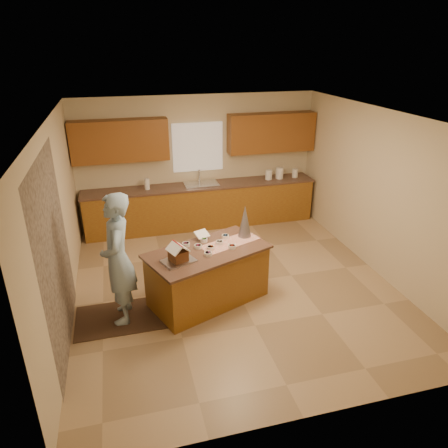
{
  "coord_description": "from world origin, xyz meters",
  "views": [
    {
      "loc": [
        -1.63,
        -5.61,
        3.65
      ],
      "look_at": [
        -0.1,
        0.2,
        1.0
      ],
      "focal_mm": 33.22,
      "sensor_mm": 36.0,
      "label": 1
    }
  ],
  "objects": [
    {
      "name": "floor",
      "position": [
        0.0,
        0.0,
        0.0
      ],
      "size": [
        5.5,
        5.5,
        0.0
      ],
      "primitive_type": "plane",
      "color": "tan",
      "rests_on": "ground"
    },
    {
      "name": "ceiling",
      "position": [
        0.0,
        0.0,
        2.7
      ],
      "size": [
        5.5,
        5.5,
        0.0
      ],
      "primitive_type": "plane",
      "color": "silver",
      "rests_on": "floor"
    },
    {
      "name": "wall_back",
      "position": [
        0.0,
        2.75,
        1.35
      ],
      "size": [
        5.5,
        5.5,
        0.0
      ],
      "primitive_type": "plane",
      "color": "beige",
      "rests_on": "floor"
    },
    {
      "name": "wall_front",
      "position": [
        0.0,
        -2.75,
        1.35
      ],
      "size": [
        5.5,
        5.5,
        0.0
      ],
      "primitive_type": "plane",
      "color": "beige",
      "rests_on": "floor"
    },
    {
      "name": "wall_left",
      "position": [
        -2.5,
        0.0,
        1.35
      ],
      "size": [
        5.5,
        5.5,
        0.0
      ],
      "primitive_type": "plane",
      "color": "beige",
      "rests_on": "floor"
    },
    {
      "name": "wall_right",
      "position": [
        2.5,
        0.0,
        1.35
      ],
      "size": [
        5.5,
        5.5,
        0.0
      ],
      "primitive_type": "plane",
      "color": "beige",
      "rests_on": "floor"
    },
    {
      "name": "stone_accent",
      "position": [
        -2.48,
        -0.8,
        1.25
      ],
      "size": [
        0.0,
        2.5,
        2.5
      ],
      "primitive_type": "plane",
      "rotation": [
        1.57,
        0.0,
        1.57
      ],
      "color": "gray",
      "rests_on": "wall_left"
    },
    {
      "name": "window_curtain",
      "position": [
        0.0,
        2.72,
        1.65
      ],
      "size": [
        1.05,
        0.03,
        1.0
      ],
      "primitive_type": "cube",
      "color": "white",
      "rests_on": "wall_back"
    },
    {
      "name": "back_counter_base",
      "position": [
        0.0,
        2.45,
        0.44
      ],
      "size": [
        4.8,
        0.6,
        0.88
      ],
      "primitive_type": "cube",
      "color": "olive",
      "rests_on": "floor"
    },
    {
      "name": "back_counter_top",
      "position": [
        0.0,
        2.45,
        0.9
      ],
      "size": [
        4.85,
        0.63,
        0.04
      ],
      "primitive_type": "cube",
      "color": "brown",
      "rests_on": "back_counter_base"
    },
    {
      "name": "upper_cabinet_left",
      "position": [
        -1.55,
        2.57,
        1.9
      ],
      "size": [
        1.85,
        0.35,
        0.8
      ],
      "primitive_type": "cube",
      "color": "brown",
      "rests_on": "wall_back"
    },
    {
      "name": "upper_cabinet_right",
      "position": [
        1.55,
        2.57,
        1.9
      ],
      "size": [
        1.85,
        0.35,
        0.8
      ],
      "primitive_type": "cube",
      "color": "brown",
      "rests_on": "wall_back"
    },
    {
      "name": "sink",
      "position": [
        0.0,
        2.45,
        0.89
      ],
      "size": [
        0.7,
        0.45,
        0.12
      ],
      "primitive_type": "cube",
      "color": "silver",
      "rests_on": "back_counter_top"
    },
    {
      "name": "faucet",
      "position": [
        0.0,
        2.63,
        1.06
      ],
      "size": [
        0.03,
        0.03,
        0.28
      ],
      "primitive_type": "cylinder",
      "color": "silver",
      "rests_on": "back_counter_top"
    },
    {
      "name": "island_base",
      "position": [
        -0.5,
        -0.35,
        0.41
      ],
      "size": [
        1.88,
        1.41,
        0.83
      ],
      "primitive_type": "cube",
      "rotation": [
        0.0,
        0.0,
        0.38
      ],
      "color": "olive",
      "rests_on": "floor"
    },
    {
      "name": "island_top",
      "position": [
        -0.5,
        -0.35,
        0.84
      ],
      "size": [
        1.98,
        1.5,
        0.04
      ],
      "primitive_type": "cube",
      "rotation": [
        0.0,
        0.0,
        0.38
      ],
      "color": "brown",
      "rests_on": "island_base"
    },
    {
      "name": "table_runner",
      "position": [
        -0.1,
        -0.2,
        0.87
      ],
      "size": [
        1.0,
        0.66,
        0.01
      ],
      "primitive_type": "cube",
      "rotation": [
        0.0,
        0.0,
        0.38
      ],
      "color": "#A6240B",
      "rests_on": "island_top"
    },
    {
      "name": "baking_tray",
      "position": [
        -0.96,
        -0.59,
        0.87
      ],
      "size": [
        0.52,
        0.46,
        0.02
      ],
      "primitive_type": "cube",
      "rotation": [
        0.0,
        0.0,
        0.38
      ],
      "color": "silver",
      "rests_on": "island_top"
    },
    {
      "name": "cookbook",
      "position": [
        -0.5,
        0.03,
        0.95
      ],
      "size": [
        0.25,
        0.23,
        0.09
      ],
      "primitive_type": "cube",
      "rotation": [
        -1.13,
        0.0,
        0.38
      ],
      "color": "white",
      "rests_on": "island_top"
    },
    {
      "name": "tinsel_tree",
      "position": [
        0.17,
        -0.04,
        1.12
      ],
      "size": [
        0.27,
        0.27,
        0.52
      ],
      "primitive_type": "cone",
      "rotation": [
        0.0,
        0.0,
        0.38
      ],
      "color": "#A2A0AC",
      "rests_on": "island_top"
    },
    {
      "name": "rug",
      "position": [
        -1.81,
        -0.47,
        0.01
      ],
      "size": [
        1.28,
        0.83,
        0.01
      ],
      "primitive_type": "cube",
      "color": "black",
      "rests_on": "floor"
    },
    {
      "name": "boy",
      "position": [
        -1.76,
        -0.47,
        0.95
      ],
      "size": [
        0.5,
        0.72,
        1.88
      ],
      "primitive_type": "imported",
      "rotation": [
        0.0,
        0.0,
        -1.65
      ],
      "color": "#92B5D0",
      "rests_on": "rug"
    },
    {
      "name": "canister_a",
      "position": [
        1.49,
        2.45,
        1.02
      ],
      "size": [
        0.15,
        0.15,
        0.2
      ],
      "primitive_type": "cylinder",
      "color": "white",
      "rests_on": "back_counter_top"
    },
    {
      "name": "canister_b",
      "position": [
        1.74,
        2.45,
        1.04
      ],
      "size": [
        0.17,
        0.17,
        0.24
      ],
      "primitive_type": "cylinder",
      "color": "white",
      "rests_on": "back_counter_top"
    },
    {
      "name": "canister_c",
      "position": [
        2.1,
        2.45,
        1.01
      ],
      "size": [
        0.13,
        0.13,
        0.19
      ],
      "primitive_type": "cylinder",
      "color": "white",
      "rests_on": "back_counter_top"
    },
    {
      "name": "paper_towel",
      "position": [
        -1.11,
        2.45,
        1.03
      ],
      "size": [
        0.1,
        0.1,
        0.22
      ],
      "primitive_type": "cylinder",
      "color": "white",
      "rests_on": "back_counter_top"
    },
    {
      "name": "gingerbread_house",
      "position": [
        -0.96,
        -0.59,
        0.98
      ],
      "size": [
        0.34,
        0.34,
        0.26
      ],
      "color": "brown",
      "rests_on": "baking_tray"
    },
    {
      "name": "candy_bowls",
      "position": [
        -0.42,
        -0.24,
        0.89
      ],
      "size": [
        0.75,
        0.6,
        0.05
      ],
      "color": "red",
      "rests_on": "island_top"
    }
  ]
}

